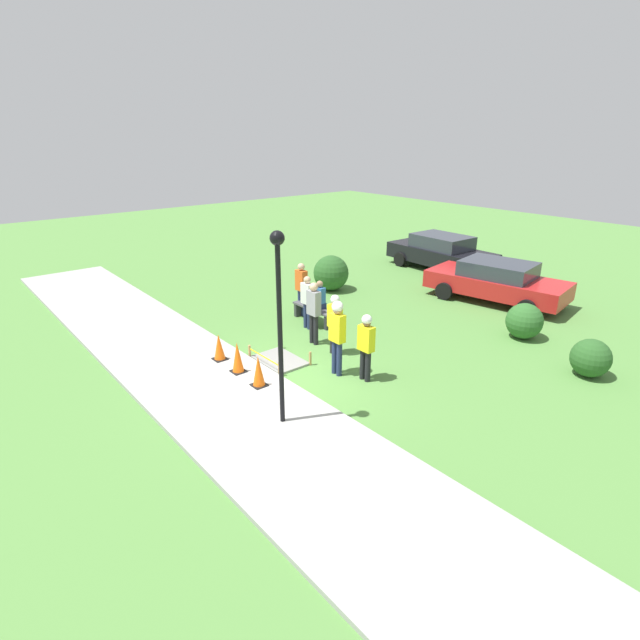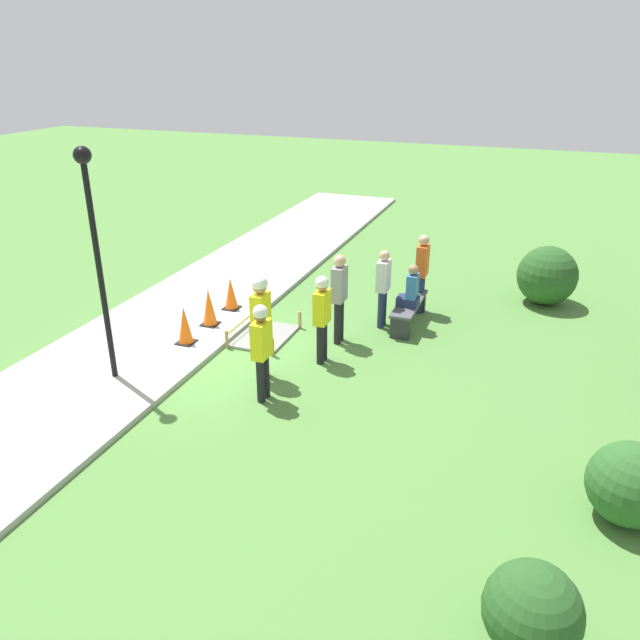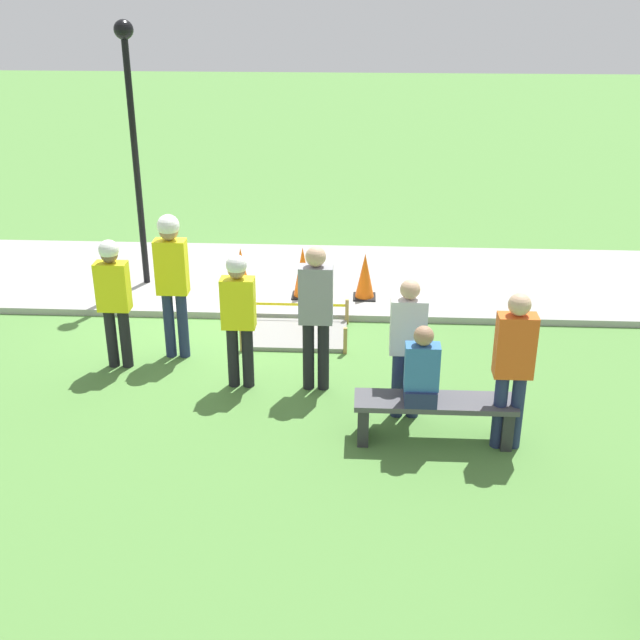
# 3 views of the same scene
# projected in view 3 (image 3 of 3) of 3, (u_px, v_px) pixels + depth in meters

# --- Properties ---
(ground_plane) EXTENTS (60.00, 60.00, 0.00)m
(ground_plane) POSITION_uv_depth(u_px,v_px,m) (233.00, 319.00, 11.76)
(ground_plane) COLOR #51843D
(sidewalk) EXTENTS (28.00, 3.18, 0.10)m
(sidewalk) POSITION_uv_depth(u_px,v_px,m) (247.00, 278.00, 13.19)
(sidewalk) COLOR #9E9E99
(sidewalk) RESTS_ON ground_plane
(wet_concrete_patch) EXTENTS (1.43, 1.03, 0.37)m
(wet_concrete_patch) POSITION_uv_depth(u_px,v_px,m) (296.00, 334.00, 11.18)
(wet_concrete_patch) COLOR gray
(wet_concrete_patch) RESTS_ON ground_plane
(traffic_cone_near_patch) EXTENTS (0.34, 0.34, 0.71)m
(traffic_cone_near_patch) POSITION_uv_depth(u_px,v_px,m) (365.00, 276.00, 12.11)
(traffic_cone_near_patch) COLOR black
(traffic_cone_near_patch) RESTS_ON sidewalk
(traffic_cone_far_patch) EXTENTS (0.34, 0.34, 0.79)m
(traffic_cone_far_patch) POSITION_uv_depth(u_px,v_px,m) (303.00, 272.00, 12.15)
(traffic_cone_far_patch) COLOR black
(traffic_cone_far_patch) RESTS_ON sidewalk
(traffic_cone_sidewalk_edge) EXTENTS (0.34, 0.34, 0.76)m
(traffic_cone_sidewalk_edge) POSITION_uv_depth(u_px,v_px,m) (241.00, 272.00, 12.20)
(traffic_cone_sidewalk_edge) COLOR black
(traffic_cone_sidewalk_edge) RESTS_ON sidewalk
(park_bench) EXTENTS (1.73, 0.44, 0.50)m
(park_bench) POSITION_uv_depth(u_px,v_px,m) (434.00, 412.00, 8.61)
(park_bench) COLOR #2D2D33
(park_bench) RESTS_ON ground_plane
(person_seated_on_bench) EXTENTS (0.36, 0.44, 0.89)m
(person_seated_on_bench) POSITION_uv_depth(u_px,v_px,m) (421.00, 372.00, 8.37)
(person_seated_on_bench) COLOR navy
(person_seated_on_bench) RESTS_ON park_bench
(worker_supervisor) EXTENTS (0.40, 0.25, 1.71)m
(worker_supervisor) POSITION_uv_depth(u_px,v_px,m) (113.00, 294.00, 9.98)
(worker_supervisor) COLOR black
(worker_supervisor) RESTS_ON ground_plane
(worker_assistant) EXTENTS (0.40, 0.28, 1.94)m
(worker_assistant) POSITION_uv_depth(u_px,v_px,m) (172.00, 272.00, 10.17)
(worker_assistant) COLOR navy
(worker_assistant) RESTS_ON ground_plane
(worker_trainee) EXTENTS (0.40, 0.25, 1.70)m
(worker_trainee) POSITION_uv_depth(u_px,v_px,m) (238.00, 311.00, 9.50)
(worker_trainee) COLOR black
(worker_trainee) RESTS_ON ground_plane
(bystander_in_orange_shirt) EXTENTS (0.40, 0.23, 1.77)m
(bystander_in_orange_shirt) POSITION_uv_depth(u_px,v_px,m) (513.00, 362.00, 8.24)
(bystander_in_orange_shirt) COLOR navy
(bystander_in_orange_shirt) RESTS_ON ground_plane
(bystander_in_gray_shirt) EXTENTS (0.40, 0.22, 1.67)m
(bystander_in_gray_shirt) POSITION_uv_depth(u_px,v_px,m) (408.00, 341.00, 8.86)
(bystander_in_gray_shirt) COLOR navy
(bystander_in_gray_shirt) RESTS_ON ground_plane
(bystander_in_white_shirt) EXTENTS (0.40, 0.24, 1.82)m
(bystander_in_white_shirt) POSITION_uv_depth(u_px,v_px,m) (316.00, 310.00, 9.42)
(bystander_in_white_shirt) COLOR black
(bystander_in_white_shirt) RESTS_ON ground_plane
(lamppost_near) EXTENTS (0.28, 0.28, 3.96)m
(lamppost_near) POSITION_uv_depth(u_px,v_px,m) (132.00, 118.00, 11.81)
(lamppost_near) COLOR black
(lamppost_near) RESTS_ON sidewalk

